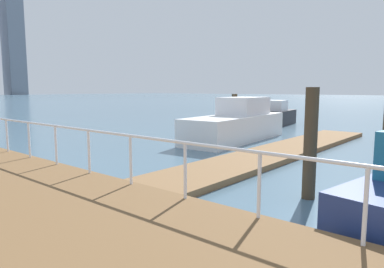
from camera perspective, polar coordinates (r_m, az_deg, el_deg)
ground_plane at (r=16.78m, az=-21.13°, el=-1.52°), size 300.00×300.00×0.00m
floating_dock at (r=13.52m, az=13.80°, el=-2.88°), size 15.06×2.00×0.18m
boardwalk_railing at (r=5.27m, az=18.32°, el=-6.20°), size 0.06×23.23×1.08m
dock_piling_2 at (r=20.93m, az=6.88°, el=3.53°), size 0.33×0.33×2.15m
dock_piling_4 at (r=8.13m, az=18.66°, el=-1.52°), size 0.29×0.29×2.47m
moored_boat_0 at (r=24.59m, az=13.57°, el=2.89°), size 4.46×2.16×1.69m
moored_boat_2 at (r=16.91m, az=7.29°, el=1.65°), size 6.80×2.61×2.04m
skyline_tower_7 at (r=183.75m, az=-27.22°, el=16.10°), size 7.71×9.72×66.19m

